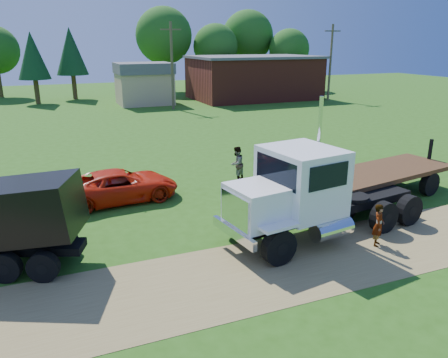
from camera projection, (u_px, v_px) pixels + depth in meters
name	position (u px, v px, depth m)	size (l,w,h in m)	color
ground	(291.00, 265.00, 14.40)	(140.00, 140.00, 0.00)	#265111
dirt_track	(291.00, 265.00, 14.40)	(120.00, 4.20, 0.01)	olive
white_semi_tractor	(303.00, 194.00, 15.84)	(8.69, 3.91, 5.14)	black
orange_pickup	(120.00, 186.00, 20.00)	(2.42, 5.25, 1.46)	red
flatbed_trailer	(370.00, 178.00, 20.15)	(9.42, 4.25, 2.33)	#3A1E12
spectator_a	(379.00, 225.00, 15.58)	(0.57, 0.38, 1.57)	#999999
spectator_b	(237.00, 164.00, 22.81)	(0.90, 0.70, 1.85)	#999999
brick_building	(253.00, 77.00, 55.39)	(15.40, 10.40, 5.30)	maroon
tan_shed	(144.00, 83.00, 50.40)	(6.20, 5.40, 4.70)	tan
utility_poles	(172.00, 64.00, 46.02)	(42.20, 0.28, 9.00)	#4B3E2A
tree_row	(123.00, 42.00, 58.56)	(56.38, 13.59, 11.74)	#372716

